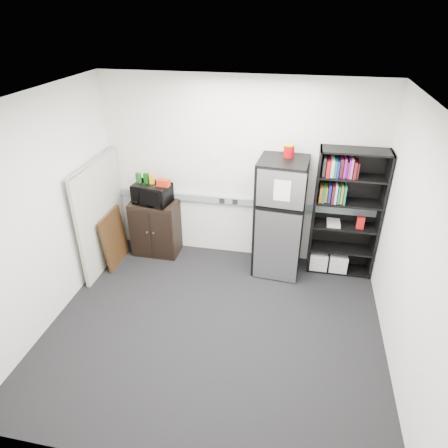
% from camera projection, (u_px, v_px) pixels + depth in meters
% --- Properties ---
extents(floor, '(4.00, 4.00, 0.00)m').
position_uv_depth(floor, '(214.00, 328.00, 4.88)').
color(floor, black).
rests_on(floor, ground).
extents(wall_back, '(4.00, 0.02, 2.70)m').
position_uv_depth(wall_back, '(240.00, 172.00, 5.73)').
color(wall_back, white).
rests_on(wall_back, floor).
extents(wall_right, '(0.02, 3.50, 2.70)m').
position_uv_depth(wall_right, '(413.00, 253.00, 3.88)').
color(wall_right, white).
rests_on(wall_right, floor).
extents(wall_left, '(0.02, 3.50, 2.70)m').
position_uv_depth(wall_left, '(43.00, 215.00, 4.57)').
color(wall_left, white).
rests_on(wall_left, floor).
extents(ceiling, '(4.00, 3.50, 0.02)m').
position_uv_depth(ceiling, '(211.00, 102.00, 3.57)').
color(ceiling, white).
rests_on(ceiling, wall_back).
extents(electrical_raceway, '(3.92, 0.05, 0.10)m').
position_uv_depth(electrical_raceway, '(239.00, 202.00, 5.92)').
color(electrical_raceway, gray).
rests_on(electrical_raceway, wall_back).
extents(wall_note, '(0.14, 0.00, 0.10)m').
position_uv_depth(wall_note, '(216.00, 158.00, 5.69)').
color(wall_note, white).
rests_on(wall_note, wall_back).
extents(bookshelf, '(0.90, 0.34, 1.85)m').
position_uv_depth(bookshelf, '(345.00, 211.00, 5.50)').
color(bookshelf, black).
rests_on(bookshelf, floor).
extents(cubicle_partition, '(0.06, 1.30, 1.62)m').
position_uv_depth(cubicle_partition, '(101.00, 215.00, 5.74)').
color(cubicle_partition, '#AAA597').
rests_on(cubicle_partition, floor).
extents(cabinet, '(0.70, 0.47, 0.87)m').
position_uv_depth(cabinet, '(156.00, 228.00, 6.17)').
color(cabinet, black).
rests_on(cabinet, floor).
extents(microwave, '(0.58, 0.44, 0.29)m').
position_uv_depth(microwave, '(152.00, 194.00, 5.88)').
color(microwave, black).
rests_on(microwave, cabinet).
extents(snack_box_a, '(0.08, 0.07, 0.15)m').
position_uv_depth(snack_box_a, '(139.00, 178.00, 5.83)').
color(snack_box_a, '#195117').
rests_on(snack_box_a, microwave).
extents(snack_box_b, '(0.07, 0.06, 0.15)m').
position_uv_depth(snack_box_b, '(146.00, 178.00, 5.81)').
color(snack_box_b, '#0D3A0D').
rests_on(snack_box_b, microwave).
extents(snack_box_c, '(0.08, 0.06, 0.14)m').
position_uv_depth(snack_box_c, '(152.00, 179.00, 5.80)').
color(snack_box_c, orange).
rests_on(snack_box_c, microwave).
extents(snack_bag, '(0.19, 0.11, 0.10)m').
position_uv_depth(snack_bag, '(163.00, 183.00, 5.73)').
color(snack_bag, red).
rests_on(snack_bag, microwave).
extents(refrigerator, '(0.69, 0.71, 1.70)m').
position_uv_depth(refrigerator, '(279.00, 218.00, 5.58)').
color(refrigerator, black).
rests_on(refrigerator, floor).
extents(coffee_can, '(0.14, 0.14, 0.19)m').
position_uv_depth(coffee_can, '(289.00, 150.00, 5.22)').
color(coffee_can, '#9E070B').
rests_on(coffee_can, refrigerator).
extents(framed_poster, '(0.12, 0.64, 0.82)m').
position_uv_depth(framed_poster, '(114.00, 238.00, 5.94)').
color(framed_poster, black).
rests_on(framed_poster, floor).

